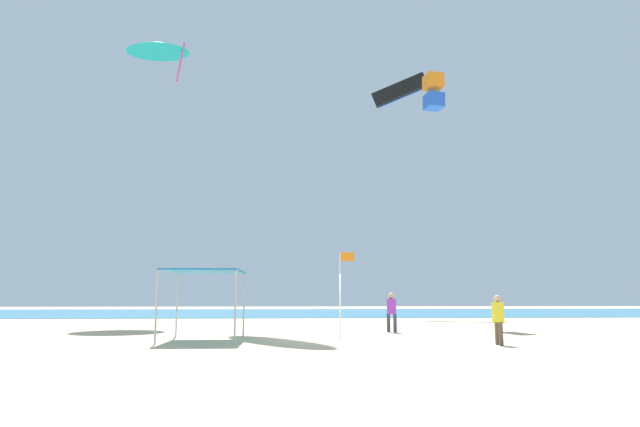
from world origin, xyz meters
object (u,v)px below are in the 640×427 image
object	(u,v)px
canopy_tent	(205,274)
kite_box_orange	(433,92)
kite_delta_teal	(158,47)
person_near_tent	(391,309)
person_leftmost	(498,316)
kite_parafoil_black	(400,90)
banner_flag	(342,286)

from	to	relation	value
canopy_tent	kite_box_orange	distance (m)	20.00
kite_box_orange	kite_delta_teal	size ratio (longest dim) A/B	0.42
person_near_tent	person_leftmost	world-z (taller)	person_near_tent
canopy_tent	person_near_tent	bearing A→B (deg)	26.43
person_near_tent	kite_parafoil_black	bearing A→B (deg)	108.22
person_near_tent	canopy_tent	bearing A→B (deg)	-121.56
banner_flag	kite_delta_teal	distance (m)	24.16
canopy_tent	person_leftmost	size ratio (longest dim) A/B	2.01
kite_box_orange	person_leftmost	bearing A→B (deg)	162.45
person_near_tent	kite_delta_teal	size ratio (longest dim) A/B	0.33
person_leftmost	kite_box_orange	world-z (taller)	kite_box_orange
person_leftmost	banner_flag	world-z (taller)	banner_flag
canopy_tent	kite_delta_teal	xyz separation A→B (m)	(-5.97, 14.10, 15.99)
person_leftmost	kite_delta_teal	xyz separation A→B (m)	(-16.37, 16.50, 17.49)
banner_flag	person_near_tent	bearing A→B (deg)	53.25
kite_delta_teal	kite_parafoil_black	bearing A→B (deg)	-135.53
canopy_tent	kite_delta_teal	world-z (taller)	kite_delta_teal
banner_flag	kite_delta_teal	world-z (taller)	kite_delta_teal
person_leftmost	kite_parafoil_black	size ratio (longest dim) A/B	0.35
person_near_tent	kite_box_orange	size ratio (longest dim) A/B	0.80
banner_flag	kite_parafoil_black	bearing A→B (deg)	72.15
canopy_tent	person_near_tent	size ratio (longest dim) A/B	1.90
banner_flag	kite_delta_teal	size ratio (longest dim) A/B	0.63
person_leftmost	canopy_tent	bearing A→B (deg)	-104.82
person_near_tent	kite_box_orange	bearing A→B (deg)	90.15
person_near_tent	kite_box_orange	world-z (taller)	kite_box_orange
kite_box_orange	banner_flag	bearing A→B (deg)	136.27
canopy_tent	person_leftmost	distance (m)	10.78
canopy_tent	person_leftmost	xyz separation A→B (m)	(10.40, -2.40, -1.50)
canopy_tent	banner_flag	size ratio (longest dim) A/B	1.01
person_leftmost	kite_delta_teal	distance (m)	29.09
person_near_tent	banner_flag	xyz separation A→B (m)	(-2.61, -3.49, 1.00)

